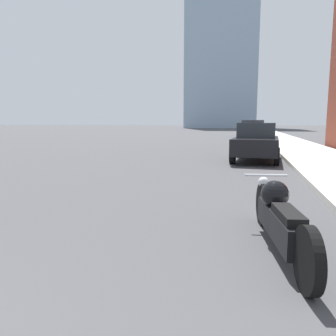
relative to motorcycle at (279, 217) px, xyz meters
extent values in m
cube|color=#B2ADA3|center=(2.66, 35.79, -0.33)|extent=(3.15, 240.00, 0.15)
cube|color=#8CA5BC|center=(-8.15, 96.79, 30.31)|extent=(19.80, 19.80, 61.43)
cylinder|color=black|center=(-0.15, 0.97, -0.08)|extent=(0.20, 0.65, 0.64)
cylinder|color=black|center=(0.16, -1.08, -0.08)|extent=(0.20, 0.65, 0.64)
cube|color=black|center=(0.01, -0.05, -0.07)|extent=(0.47, 1.60, 0.32)
sphere|color=black|center=(-0.04, 0.26, 0.23)|extent=(0.36, 0.36, 0.36)
cube|color=black|center=(0.06, -0.39, 0.15)|extent=(0.32, 0.75, 0.10)
sphere|color=silver|center=(-0.15, 1.01, 0.26)|extent=(0.16, 0.16, 0.16)
cylinder|color=silver|center=(-0.13, 0.86, 0.39)|extent=(0.62, 0.13, 0.04)
cube|color=black|center=(-0.05, 9.76, 0.25)|extent=(1.98, 4.31, 0.64)
cube|color=#23282D|center=(-0.05, 9.76, 0.86)|extent=(1.57, 2.11, 0.59)
cylinder|color=black|center=(-0.75, 11.11, -0.07)|extent=(0.25, 0.68, 0.66)
cylinder|color=black|center=(0.84, 10.99, -0.07)|extent=(0.25, 0.68, 0.66)
cylinder|color=black|center=(-0.94, 8.52, -0.07)|extent=(0.25, 0.68, 0.66)
cylinder|color=black|center=(0.65, 8.40, -0.07)|extent=(0.25, 0.68, 0.66)
cube|color=#BCBCC1|center=(-0.10, 21.85, 0.30)|extent=(1.97, 4.37, 0.73)
cube|color=#23282D|center=(-0.10, 21.85, 1.00)|extent=(1.64, 2.11, 0.68)
cylinder|color=black|center=(-1.02, 23.17, -0.07)|extent=(0.21, 0.68, 0.68)
cylinder|color=black|center=(0.76, 23.21, -0.07)|extent=(0.21, 0.68, 0.68)
cylinder|color=black|center=(-0.97, 20.49, -0.07)|extent=(0.21, 0.68, 0.68)
cylinder|color=black|center=(0.82, 20.52, -0.07)|extent=(0.21, 0.68, 0.68)
cube|color=#1E3899|center=(-0.04, 33.85, 0.29)|extent=(2.03, 4.18, 0.71)
cube|color=#23282D|center=(-0.04, 33.85, 1.01)|extent=(1.59, 2.07, 0.74)
cylinder|color=black|center=(-0.94, 35.02, -0.07)|extent=(0.26, 0.69, 0.67)
cylinder|color=black|center=(0.62, 35.17, -0.07)|extent=(0.26, 0.69, 0.67)
cylinder|color=black|center=(-0.71, 32.53, -0.07)|extent=(0.26, 0.69, 0.67)
cylinder|color=black|center=(0.86, 32.67, -0.07)|extent=(0.26, 0.69, 0.67)
camera|label=1|loc=(-0.41, -4.15, 1.16)|focal=35.00mm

